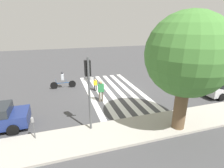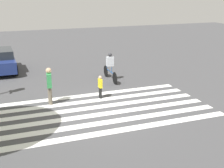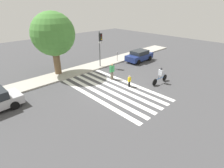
# 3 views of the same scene
# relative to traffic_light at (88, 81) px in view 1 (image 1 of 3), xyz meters

# --- Properties ---
(ground_plane) EXTENTS (60.00, 60.00, 0.00)m
(ground_plane) POSITION_rel_traffic_light_xyz_m (-3.17, -5.36, -3.02)
(ground_plane) COLOR #444447
(sidewalk_curb) EXTENTS (36.00, 2.50, 0.14)m
(sidewalk_curb) POSITION_rel_traffic_light_xyz_m (-3.17, 0.89, -2.95)
(sidewalk_curb) COLOR #ADA89E
(sidewalk_curb) RESTS_ON ground_plane
(crosswalk_stripes) EXTENTS (4.80, 10.00, 0.01)m
(crosswalk_stripes) POSITION_rel_traffic_light_xyz_m (-3.17, -5.36, -3.02)
(crosswalk_stripes) COLOR white
(crosswalk_stripes) RESTS_ON ground_plane
(traffic_light) EXTENTS (0.60, 0.50, 4.31)m
(traffic_light) POSITION_rel_traffic_light_xyz_m (0.00, 0.00, 0.00)
(traffic_light) COLOR #515456
(traffic_light) RESTS_ON ground_plane
(parking_meter) EXTENTS (0.15, 0.15, 1.42)m
(parking_meter) POSITION_rel_traffic_light_xyz_m (3.00, 0.14, -1.97)
(parking_meter) COLOR #515456
(parking_meter) RESTS_ON ground_plane
(street_tree) EXTENTS (4.41, 4.41, 6.60)m
(street_tree) POSITION_rel_traffic_light_xyz_m (-4.90, 1.50, 1.33)
(street_tree) COLOR brown
(street_tree) RESTS_ON ground_plane
(pedestrian_adult_blue_shirt) EXTENTS (0.51, 0.29, 1.73)m
(pedestrian_adult_blue_shirt) POSITION_rel_traffic_light_xyz_m (-1.54, -3.58, -2.05)
(pedestrian_adult_blue_shirt) COLOR #6B6051
(pedestrian_adult_blue_shirt) RESTS_ON ground_plane
(pedestrian_adult_tall_backpack) EXTENTS (0.32, 0.17, 1.14)m
(pedestrian_adult_tall_backpack) POSITION_rel_traffic_light_xyz_m (-1.61, -6.02, -2.38)
(pedestrian_adult_tall_backpack) COLOR black
(pedestrian_adult_tall_backpack) RESTS_ON ground_plane
(cyclist_far_lane) EXTENTS (2.37, 0.41, 1.63)m
(cyclist_far_lane) POSITION_rel_traffic_light_xyz_m (1.19, -7.57, -2.15)
(cyclist_far_lane) COLOR black
(cyclist_far_lane) RESTS_ON ground_plane
(car_parked_far_curb) EXTENTS (4.21, 2.20, 1.51)m
(car_parked_far_curb) POSITION_rel_traffic_light_xyz_m (-12.01, -1.79, -2.26)
(car_parked_far_curb) COLOR #B7B7BC
(car_parked_far_curb) RESTS_ON ground_plane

